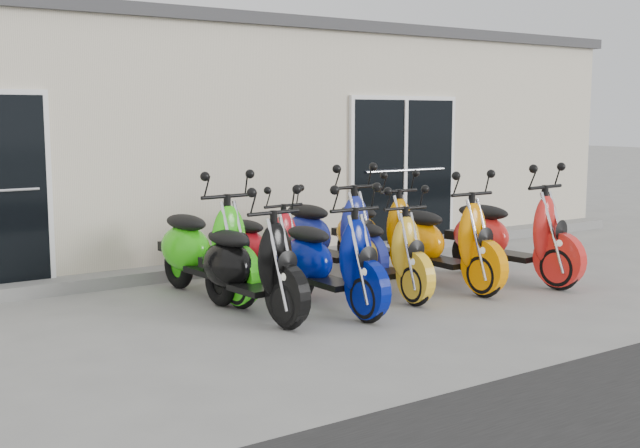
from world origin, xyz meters
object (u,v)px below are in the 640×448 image
at_px(scooter_front_black, 250,250).
at_px(scooter_back_yellow, 377,221).
at_px(scooter_front_red, 511,222).
at_px(scooter_back_green, 206,233).
at_px(scooter_back_blue, 329,222).
at_px(scooter_front_orange_a, 384,240).
at_px(scooter_front_orange_b, 444,228).
at_px(scooter_front_blue, 330,246).
at_px(scooter_back_red, 264,235).

height_order(scooter_front_black, scooter_back_yellow, scooter_front_black).
bearing_deg(scooter_front_black, scooter_front_red, -8.47).
bearing_deg(scooter_back_green, scooter_back_blue, -5.74).
height_order(scooter_front_orange_a, scooter_back_green, scooter_back_green).
relative_size(scooter_front_orange_a, scooter_back_blue, 0.87).
bearing_deg(scooter_front_orange_a, scooter_front_orange_b, -0.02).
xyz_separation_m(scooter_front_orange_a, scooter_back_blue, (-0.04, 1.01, 0.10)).
height_order(scooter_front_orange_b, scooter_back_green, scooter_back_green).
height_order(scooter_front_blue, scooter_back_green, scooter_back_green).
relative_size(scooter_front_black, scooter_front_red, 0.92).
bearing_deg(scooter_front_red, scooter_back_yellow, 120.10).
height_order(scooter_back_red, scooter_back_yellow, scooter_back_yellow).
bearing_deg(scooter_back_green, scooter_front_red, -25.54).
bearing_deg(scooter_back_red, scooter_front_orange_a, -59.07).
xyz_separation_m(scooter_front_black, scooter_back_red, (0.85, 1.17, -0.06)).
distance_m(scooter_back_red, scooter_back_blue, 0.85).
distance_m(scooter_front_blue, scooter_back_red, 1.40).
relative_size(scooter_front_red, scooter_back_red, 1.19).
bearing_deg(scooter_back_blue, scooter_back_red, 164.69).
height_order(scooter_front_black, scooter_front_blue, scooter_front_black).
relative_size(scooter_front_red, scooter_back_yellow, 1.09).
height_order(scooter_back_blue, scooter_back_yellow, scooter_back_blue).
relative_size(scooter_front_red, scooter_back_blue, 1.00).
bearing_deg(scooter_back_red, scooter_front_black, -131.73).
relative_size(scooter_back_green, scooter_back_yellow, 1.07).
bearing_deg(scooter_front_red, scooter_front_orange_b, 160.83).
distance_m(scooter_front_black, scooter_front_orange_a, 1.72).
distance_m(scooter_front_black, scooter_back_blue, 1.96).
bearing_deg(scooter_front_blue, scooter_front_orange_a, 13.39).
xyz_separation_m(scooter_front_blue, scooter_back_yellow, (1.66, 1.32, -0.00)).
distance_m(scooter_front_black, scooter_front_orange_b, 2.58).
height_order(scooter_front_orange_a, scooter_front_orange_b, scooter_front_orange_b).
relative_size(scooter_front_orange_a, scooter_front_red, 0.87).
height_order(scooter_front_red, scooter_back_red, scooter_front_red).
bearing_deg(scooter_front_blue, scooter_back_blue, 54.48).
relative_size(scooter_front_orange_b, scooter_back_yellow, 1.05).
relative_size(scooter_front_blue, scooter_back_blue, 0.93).
distance_m(scooter_back_blue, scooter_back_yellow, 0.81).
relative_size(scooter_front_orange_a, scooter_back_green, 0.88).
bearing_deg(scooter_front_red, scooter_front_orange_a, 164.87).
height_order(scooter_front_red, scooter_back_green, scooter_front_red).
bearing_deg(scooter_back_red, scooter_back_blue, -16.63).
distance_m(scooter_front_blue, scooter_front_red, 2.68).
bearing_deg(scooter_back_red, scooter_front_blue, -96.97).
relative_size(scooter_front_red, scooter_back_green, 1.01).
xyz_separation_m(scooter_front_orange_a, scooter_front_red, (1.78, -0.26, 0.10)).
bearing_deg(scooter_back_red, scooter_back_yellow, -8.60).
distance_m(scooter_back_green, scooter_back_blue, 1.66).
height_order(scooter_front_orange_b, scooter_back_red, scooter_front_orange_b).
bearing_deg(scooter_back_yellow, scooter_back_red, 176.35).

